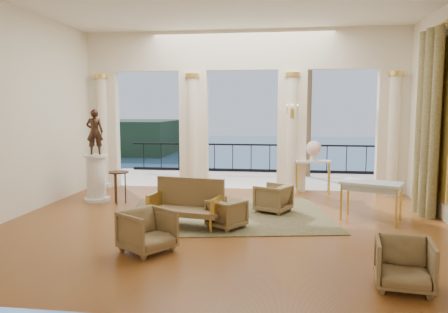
# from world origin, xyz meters

# --- Properties ---
(floor) EXTENTS (9.00, 9.00, 0.00)m
(floor) POSITION_xyz_m (0.00, 0.00, 0.00)
(floor) COLOR #502310
(floor) RESTS_ON ground
(room_walls) EXTENTS (9.00, 9.00, 9.00)m
(room_walls) POSITION_xyz_m (0.00, -1.12, 2.88)
(room_walls) COLOR #F1E7CA
(room_walls) RESTS_ON ground
(arcade) EXTENTS (9.00, 0.56, 4.50)m
(arcade) POSITION_xyz_m (-0.00, 3.82, 2.58)
(arcade) COLOR #F8E6CB
(arcade) RESTS_ON ground
(terrace) EXTENTS (10.00, 3.60, 0.10)m
(terrace) POSITION_xyz_m (0.00, 5.80, -0.05)
(terrace) COLOR beige
(terrace) RESTS_ON ground
(balustrade) EXTENTS (9.00, 0.06, 1.03)m
(balustrade) POSITION_xyz_m (0.00, 7.40, 0.41)
(balustrade) COLOR black
(balustrade) RESTS_ON terrace
(palm_tree) EXTENTS (2.00, 2.00, 4.50)m
(palm_tree) POSITION_xyz_m (2.00, 6.60, 4.09)
(palm_tree) COLOR #4C3823
(palm_tree) RESTS_ON terrace
(headland) EXTENTS (22.00, 18.00, 6.00)m
(headland) POSITION_xyz_m (-30.00, 70.00, -3.00)
(headland) COLOR black
(headland) RESTS_ON sea
(sea) EXTENTS (160.00, 160.00, 0.00)m
(sea) POSITION_xyz_m (0.00, 60.00, -6.00)
(sea) COLOR #214F82
(sea) RESTS_ON ground
(curtain) EXTENTS (0.33, 1.40, 4.09)m
(curtain) POSITION_xyz_m (4.28, 1.50, 2.02)
(curtain) COLOR brown
(curtain) RESTS_ON ground
(window_frame) EXTENTS (0.04, 1.60, 3.40)m
(window_frame) POSITION_xyz_m (4.47, 1.50, 2.10)
(window_frame) COLOR gold
(window_frame) RESTS_ON room_walls
(wall_sconce) EXTENTS (0.30, 0.11, 0.33)m
(wall_sconce) POSITION_xyz_m (1.40, 3.51, 2.23)
(wall_sconce) COLOR gold
(wall_sconce) RESTS_ON arcade
(rug) EXTENTS (4.86, 4.10, 0.02)m
(rug) POSITION_xyz_m (0.00, 0.80, 0.01)
(rug) COLOR #303618
(rug) RESTS_ON ground
(armchair_a) EXTENTS (1.00, 1.01, 0.77)m
(armchair_a) POSITION_xyz_m (-1.01, -1.82, 0.38)
(armchair_a) COLOR #4A3C1B
(armchair_a) RESTS_ON ground
(armchair_b) EXTENTS (0.80, 0.76, 0.73)m
(armchair_b) POSITION_xyz_m (2.75, -2.80, 0.36)
(armchair_b) COLOR #4A3C1B
(armchair_b) RESTS_ON ground
(armchair_c) EXTENTS (0.88, 0.90, 0.70)m
(armchair_c) POSITION_xyz_m (0.96, 1.19, 0.35)
(armchair_c) COLOR #4A3C1B
(armchair_c) RESTS_ON ground
(armchair_d) EXTENTS (0.84, 0.83, 0.64)m
(armchair_d) POSITION_xyz_m (0.10, -0.25, 0.32)
(armchair_d) COLOR #4A3C1B
(armchair_d) RESTS_ON ground
(settee) EXTENTS (1.52, 0.86, 0.95)m
(settee) POSITION_xyz_m (-0.71, -0.20, 0.47)
(settee) COLOR #4A3C1B
(settee) RESTS_ON ground
(game_table) EXTENTS (1.36, 1.07, 0.82)m
(game_table) POSITION_xyz_m (3.00, 0.72, 0.74)
(game_table) COLOR #AEC8DB
(game_table) RESTS_ON ground
(pedestal) EXTENTS (0.65, 0.65, 1.19)m
(pedestal) POSITION_xyz_m (-3.50, 1.80, 0.57)
(pedestal) COLOR silver
(pedestal) RESTS_ON ground
(statue) EXTENTS (0.47, 0.37, 1.13)m
(statue) POSITION_xyz_m (-3.50, 1.80, 1.75)
(statue) COLOR #311E15
(statue) RESTS_ON pedestal
(console_table) EXTENTS (1.00, 0.49, 0.91)m
(console_table) POSITION_xyz_m (2.00, 3.55, 0.76)
(console_table) COLOR silver
(console_table) RESTS_ON ground
(urn) EXTENTS (0.41, 0.41, 0.54)m
(urn) POSITION_xyz_m (2.00, 3.55, 1.22)
(urn) COLOR silver
(urn) RESTS_ON console_table
(side_table) EXTENTS (0.49, 0.49, 0.80)m
(side_table) POSITION_xyz_m (-2.82, 1.59, 0.68)
(side_table) COLOR black
(side_table) RESTS_ON ground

